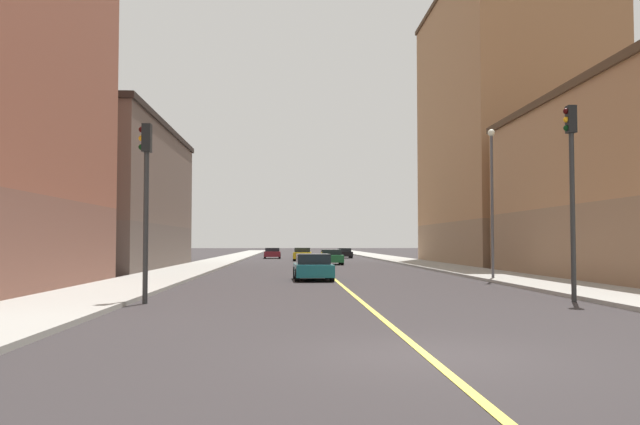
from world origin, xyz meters
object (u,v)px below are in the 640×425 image
at_px(building_right_midblock, 90,197).
at_px(traffic_light_left_near, 572,175).
at_px(car_maroon, 272,253).
at_px(street_lamp_left_near, 492,188).
at_px(traffic_light_right_near, 146,186).
at_px(car_green, 331,257).
at_px(building_left_mid, 505,126).
at_px(car_black, 344,253).
at_px(car_teal, 313,267).
at_px(car_yellow, 302,254).

xyz_separation_m(building_right_midblock, traffic_light_left_near, (23.58, -26.90, -1.06)).
relative_size(traffic_light_left_near, car_maroon, 1.57).
relative_size(traffic_light_left_near, street_lamp_left_near, 0.85).
bearing_deg(street_lamp_left_near, traffic_light_right_near, -141.73).
relative_size(traffic_light_right_near, car_maroon, 1.40).
distance_m(building_right_midblock, street_lamp_left_near, 28.93).
bearing_deg(car_green, building_left_mid, 0.59).
bearing_deg(car_black, car_green, -97.53).
xyz_separation_m(street_lamp_left_near, car_maroon, (-12.28, 45.12, -4.06)).
distance_m(car_black, car_green, 23.04).
height_order(car_maroon, car_black, car_maroon).
xyz_separation_m(car_green, car_teal, (-2.40, -23.24, 0.02)).
height_order(building_right_midblock, car_teal, building_right_midblock).
bearing_deg(car_maroon, traffic_light_right_near, -92.53).
xyz_separation_m(building_left_mid, car_black, (-12.44, 22.68, -11.58)).
bearing_deg(car_maroon, building_right_midblock, -112.40).
bearing_deg(car_maroon, car_green, -75.07).
bearing_deg(traffic_light_right_near, building_right_midblock, 110.03).
bearing_deg(car_yellow, building_right_midblock, -127.57).
distance_m(building_left_mid, car_yellow, 24.06).
bearing_deg(traffic_light_left_near, street_lamp_left_near, 85.03).
bearing_deg(street_lamp_left_near, car_black, 94.42).
bearing_deg(street_lamp_left_near, car_maroon, 105.22).
height_order(street_lamp_left_near, car_green, street_lamp_left_near).
xyz_separation_m(building_left_mid, car_teal, (-17.86, -23.39, -11.52)).
relative_size(car_yellow, car_black, 0.96).
relative_size(building_right_midblock, car_maroon, 5.61).
relative_size(street_lamp_left_near, car_yellow, 1.86).
bearing_deg(traffic_light_left_near, car_teal, 122.89).
height_order(traffic_light_right_near, car_black, traffic_light_right_near).
height_order(street_lamp_left_near, car_black, street_lamp_left_near).
bearing_deg(building_left_mid, traffic_light_right_near, -123.40).
xyz_separation_m(car_yellow, car_green, (2.25, -11.67, -0.03)).
distance_m(building_left_mid, car_black, 28.34).
relative_size(street_lamp_left_near, car_black, 1.78).
bearing_deg(car_teal, street_lamp_left_near, -4.66).
height_order(building_left_mid, car_teal, building_left_mid).
bearing_deg(car_black, traffic_light_left_near, -87.45).
height_order(traffic_light_left_near, car_yellow, traffic_light_left_near).
height_order(car_black, car_green, car_green).
relative_size(traffic_light_right_near, car_teal, 1.42).
xyz_separation_m(car_yellow, car_black, (5.27, 11.17, -0.06)).
bearing_deg(car_maroon, building_left_mid, -44.85).
bearing_deg(car_green, building_right_midblock, -154.03).
bearing_deg(street_lamp_left_near, car_yellow, 104.00).
relative_size(car_maroon, car_black, 0.97).
bearing_deg(car_black, car_maroon, -168.92).
bearing_deg(building_left_mid, car_yellow, 146.97).
bearing_deg(car_black, building_right_midblock, -123.59).
height_order(traffic_light_right_near, street_lamp_left_near, street_lamp_left_near).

